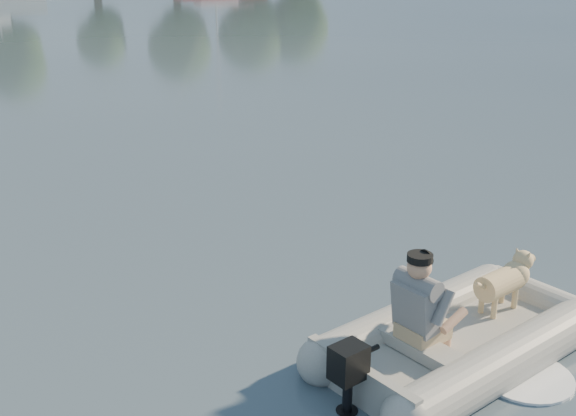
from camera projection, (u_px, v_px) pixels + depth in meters
water at (395, 345)px, 6.93m from camera, size 160.00×160.00×0.00m
dinghy at (467, 301)px, 6.65m from camera, size 4.84×3.90×1.25m
man at (418, 303)px, 6.26m from camera, size 0.75×0.68×0.97m
dog at (500, 287)px, 7.05m from camera, size 0.88×0.46×0.56m
outboard_motor at (348, 382)px, 5.86m from camera, size 0.42×0.33×0.71m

